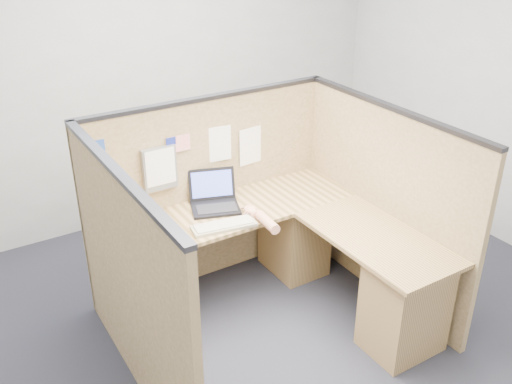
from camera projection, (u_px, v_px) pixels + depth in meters
floor at (279, 337)px, 4.09m from camera, size 5.00×5.00×0.00m
wall_back at (144, 75)px, 5.17m from camera, size 5.00×0.00×5.00m
cubicle_partitions at (247, 219)px, 4.07m from camera, size 2.06×1.83×1.53m
l_desk at (279, 265)px, 4.22m from camera, size 1.95×1.75×0.73m
laptop at (211, 198)px, 4.31m from camera, size 0.42×0.44×0.26m
keyboard at (224, 225)px, 4.04m from camera, size 0.48×0.23×0.03m
mouse at (250, 212)px, 4.20m from camera, size 0.12×0.08×0.05m
hand_forearm at (262, 218)px, 4.09m from camera, size 0.11×0.39×0.08m
blue_poster at (94, 156)px, 3.85m from camera, size 0.16×0.01×0.22m
american_flag at (176, 146)px, 4.14m from camera, size 0.19×0.01×0.33m
file_holder at (160, 169)px, 4.12m from camera, size 0.25×0.05×0.33m
paper_left at (218, 144)px, 4.34m from camera, size 0.22×0.03×0.28m
paper_right at (252, 146)px, 4.52m from camera, size 0.24×0.03×0.30m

